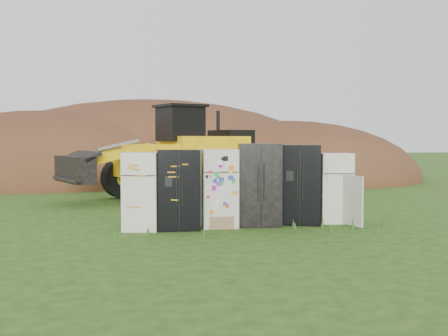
# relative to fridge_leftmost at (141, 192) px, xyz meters

# --- Properties ---
(ground) EXTENTS (120.00, 120.00, 0.00)m
(ground) POSITION_rel_fridge_leftmost_xyz_m (2.37, -0.03, -0.86)
(ground) COLOR #1A4512
(ground) RESTS_ON ground
(fridge_leftmost) EXTENTS (0.93, 0.91, 1.72)m
(fridge_leftmost) POSITION_rel_fridge_leftmost_xyz_m (0.00, 0.00, 0.00)
(fridge_leftmost) COLOR silver
(fridge_leftmost) RESTS_ON ground
(fridge_black_side) EXTENTS (1.00, 0.83, 1.77)m
(fridge_black_side) POSITION_rel_fridge_leftmost_xyz_m (0.81, -0.07, 0.03)
(fridge_black_side) COLOR black
(fridge_black_side) RESTS_ON ground
(fridge_sticker) EXTENTS (0.87, 0.82, 1.78)m
(fridge_sticker) POSITION_rel_fridge_leftmost_xyz_m (1.77, -0.01, 0.03)
(fridge_sticker) COLOR silver
(fridge_sticker) RESTS_ON ground
(fridge_dark_mid) EXTENTS (1.13, 1.00, 1.91)m
(fridge_dark_mid) POSITION_rel_fridge_leftmost_xyz_m (2.74, 0.01, 0.10)
(fridge_dark_mid) COLOR black
(fridge_dark_mid) RESTS_ON ground
(fridge_black_right) EXTENTS (1.18, 1.10, 1.88)m
(fridge_black_right) POSITION_rel_fridge_leftmost_xyz_m (3.77, 0.01, 0.08)
(fridge_black_right) COLOR black
(fridge_black_right) RESTS_ON ground
(fridge_open_door) EXTENTS (0.88, 0.83, 1.67)m
(fridge_open_door) POSITION_rel_fridge_leftmost_xyz_m (4.65, -0.00, -0.02)
(fridge_open_door) COLOR silver
(fridge_open_door) RESTS_ON ground
(wheel_loader) EXTENTS (7.03, 4.46, 3.17)m
(wheel_loader) POSITION_rel_fridge_leftmost_xyz_m (1.26, 6.19, 0.72)
(wheel_loader) COLOR yellow
(wheel_loader) RESTS_ON ground
(dirt_mound_right) EXTENTS (13.39, 9.82, 5.76)m
(dirt_mound_right) POSITION_rel_fridge_leftmost_xyz_m (8.28, 12.69, -0.86)
(dirt_mound_right) COLOR #4D2918
(dirt_mound_right) RESTS_ON ground
(dirt_mound_left) EXTENTS (15.54, 11.65, 6.67)m
(dirt_mound_left) POSITION_rel_fridge_leftmost_xyz_m (-2.67, 14.98, -0.86)
(dirt_mound_left) COLOR #4D2918
(dirt_mound_left) RESTS_ON ground
(dirt_mound_back) EXTENTS (20.51, 13.67, 8.15)m
(dirt_mound_back) POSITION_rel_fridge_leftmost_xyz_m (2.49, 17.26, -0.86)
(dirt_mound_back) COLOR #4D2918
(dirt_mound_back) RESTS_ON ground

